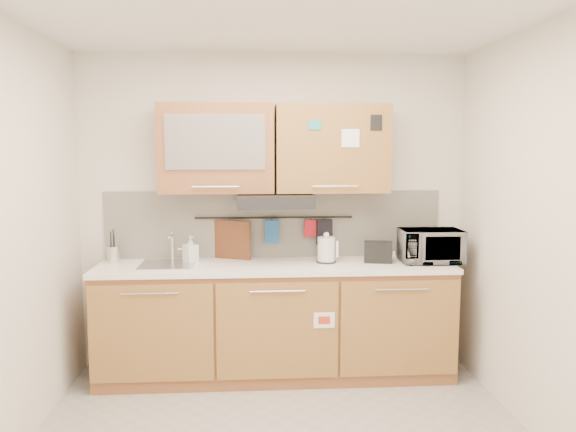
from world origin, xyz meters
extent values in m
plane|color=white|center=(0.00, 0.00, 2.60)|extent=(3.20, 3.20, 0.00)
plane|color=silver|center=(0.00, 1.50, 1.30)|extent=(3.20, 0.00, 3.20)
plane|color=silver|center=(1.60, 0.00, 1.30)|extent=(0.00, 3.00, 3.00)
cube|color=#9B5F37|center=(0.00, 1.20, 0.44)|extent=(2.80, 0.60, 0.88)
cube|color=black|center=(0.00, 1.20, 0.05)|extent=(2.80, 0.54, 0.10)
cube|color=#A87B3B|center=(-0.93, 0.89, 0.47)|extent=(0.91, 0.02, 0.74)
cylinder|color=silver|center=(-0.93, 0.86, 0.78)|extent=(0.41, 0.01, 0.01)
cube|color=#A87B3B|center=(0.00, 0.89, 0.47)|extent=(0.91, 0.02, 0.74)
cylinder|color=silver|center=(0.00, 0.86, 0.78)|extent=(0.41, 0.01, 0.01)
cube|color=#A87B3B|center=(0.93, 0.89, 0.47)|extent=(0.91, 0.02, 0.74)
cylinder|color=silver|center=(0.93, 0.86, 0.78)|extent=(0.41, 0.01, 0.01)
cube|color=white|center=(0.00, 1.19, 0.90)|extent=(2.82, 0.62, 0.04)
cube|color=silver|center=(0.00, 1.49, 1.20)|extent=(2.80, 0.02, 0.56)
cube|color=#9B5F37|center=(-0.46, 1.32, 1.83)|extent=(0.90, 0.35, 0.70)
cube|color=silver|center=(-0.46, 1.14, 1.88)|extent=(0.76, 0.02, 0.42)
cube|color=#A87B3B|center=(0.46, 1.32, 1.83)|extent=(0.90, 0.35, 0.70)
cube|color=white|center=(0.58, 1.14, 1.91)|extent=(0.14, 0.00, 0.14)
cube|color=black|center=(0.00, 1.25, 1.42)|extent=(0.60, 0.46, 0.10)
cube|color=silver|center=(-0.85, 1.20, 0.92)|extent=(0.42, 0.40, 0.03)
cylinder|color=silver|center=(-0.83, 1.36, 1.04)|extent=(0.03, 0.03, 0.24)
cylinder|color=silver|center=(-0.83, 1.28, 1.14)|extent=(0.02, 0.18, 0.02)
cylinder|color=black|center=(0.00, 1.45, 1.26)|extent=(1.30, 0.02, 0.02)
cylinder|color=silver|center=(-1.30, 1.33, 0.99)|extent=(0.13, 0.13, 0.13)
cylinder|color=black|center=(-1.31, 1.34, 1.05)|extent=(0.01, 0.01, 0.25)
cylinder|color=black|center=(-1.28, 1.31, 1.03)|extent=(0.01, 0.01, 0.22)
cylinder|color=black|center=(-1.30, 1.35, 1.05)|extent=(0.01, 0.01, 0.27)
cylinder|color=black|center=(-1.31, 1.31, 1.02)|extent=(0.01, 0.01, 0.20)
cylinder|color=silver|center=(0.41, 1.22, 1.02)|extent=(0.16, 0.16, 0.20)
sphere|color=silver|center=(0.41, 1.22, 1.14)|extent=(0.05, 0.05, 0.05)
cube|color=silver|center=(0.50, 1.21, 1.03)|extent=(0.02, 0.03, 0.13)
cylinder|color=black|center=(0.41, 1.22, 0.93)|extent=(0.16, 0.16, 0.01)
cube|color=black|center=(0.83, 1.21, 1.00)|extent=(0.24, 0.18, 0.17)
cube|color=black|center=(0.79, 1.21, 1.08)|extent=(0.08, 0.11, 0.01)
cube|color=black|center=(0.87, 1.20, 1.08)|extent=(0.08, 0.11, 0.01)
imported|color=#999999|center=(1.25, 1.18, 1.05)|extent=(0.49, 0.34, 0.27)
imported|color=#999999|center=(-0.68, 1.31, 1.03)|extent=(0.14, 0.14, 0.21)
cube|color=brown|center=(-0.37, 1.44, 1.01)|extent=(0.35, 0.18, 0.45)
cube|color=#1F5490|center=(-0.02, 1.44, 1.14)|extent=(0.12, 0.03, 0.19)
cube|color=black|center=(0.42, 1.44, 1.14)|extent=(0.14, 0.07, 0.21)
cube|color=#AD1722|center=(0.31, 1.44, 1.17)|extent=(0.12, 0.03, 0.14)
camera|label=1|loc=(-0.19, -3.18, 1.82)|focal=35.00mm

